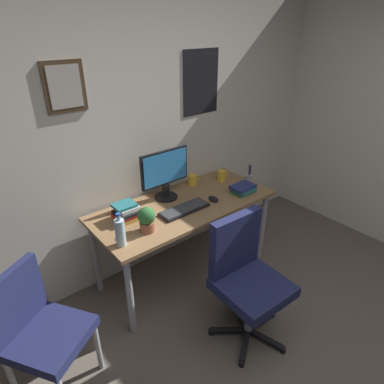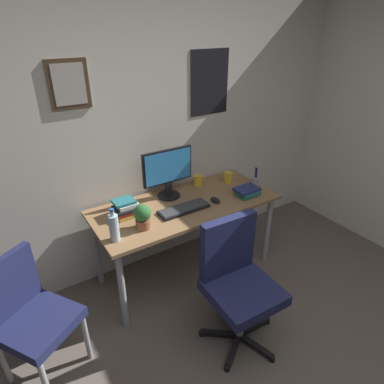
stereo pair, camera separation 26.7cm
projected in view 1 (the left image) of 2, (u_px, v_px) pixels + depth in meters
The scene contains 14 objects.
wall_back at pixel (135, 131), 2.74m from camera, with size 4.40×0.10×2.60m.
desk at pixel (185, 212), 2.85m from camera, with size 1.58×0.69×0.74m.
office_chair at pixel (245, 274), 2.34m from camera, with size 0.56×0.57×0.95m.
side_chair at pixel (38, 327), 1.96m from camera, with size 0.58×0.58×0.88m.
monitor at pixel (165, 172), 2.80m from camera, with size 0.46×0.20×0.43m.
keyboard at pixel (184, 209), 2.70m from camera, with size 0.43×0.15×0.03m.
computer_mouse at pixel (214, 199), 2.85m from camera, with size 0.06×0.11×0.04m.
water_bottle at pixel (120, 232), 2.24m from camera, with size 0.07×0.07×0.25m.
coffee_mug_near at pixel (222, 176), 3.19m from camera, with size 0.12×0.08×0.10m.
coffee_mug_far at pixel (193, 180), 3.11m from camera, with size 0.12×0.08×0.10m.
potted_plant at pixel (147, 219), 2.40m from camera, with size 0.13×0.13×0.20m.
pen_cup at pixel (248, 178), 3.13m from camera, with size 0.07×0.07×0.20m.
book_stack_left at pixel (126, 212), 2.56m from camera, with size 0.19×0.18×0.13m.
book_stack_right at pixel (243, 189), 2.97m from camera, with size 0.21×0.16×0.07m.
Camera 1 is at (-1.32, -0.21, 2.12)m, focal length 30.98 mm.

